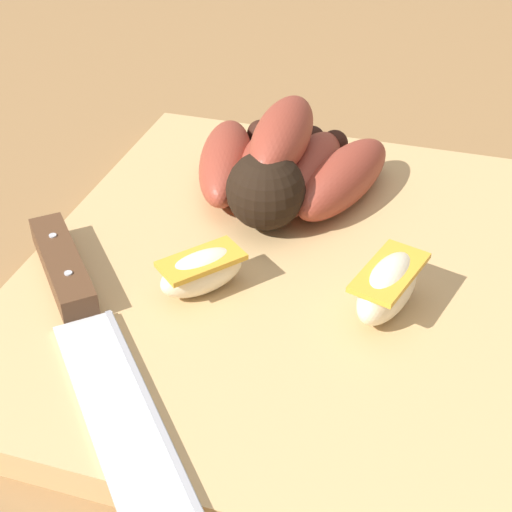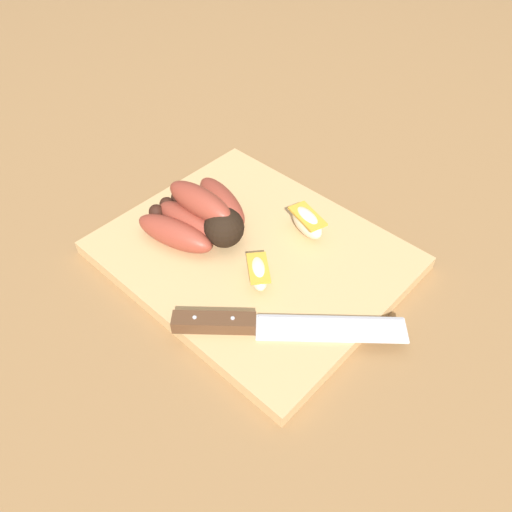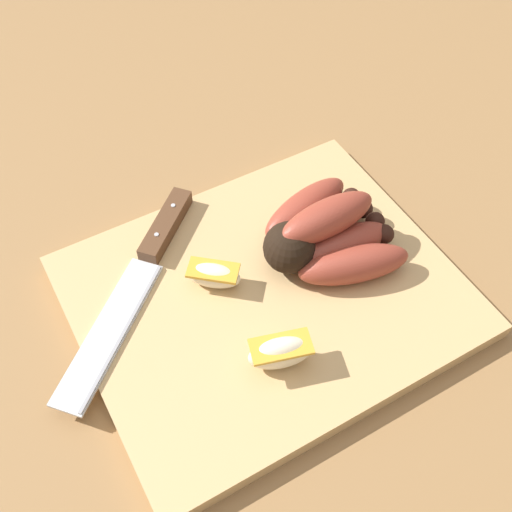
{
  "view_description": "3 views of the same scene",
  "coord_description": "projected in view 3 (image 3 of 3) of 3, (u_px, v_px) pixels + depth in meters",
  "views": [
    {
      "loc": [
        -0.38,
        -0.1,
        0.31
      ],
      "look_at": [
        -0.02,
        0.01,
        0.04
      ],
      "focal_mm": 51.16,
      "sensor_mm": 36.0,
      "label": 1
    },
    {
      "loc": [
        -0.34,
        0.36,
        0.52
      ],
      "look_at": [
        -0.03,
        0.02,
        0.04
      ],
      "focal_mm": 35.68,
      "sensor_mm": 36.0,
      "label": 2
    },
    {
      "loc": [
        -0.19,
        -0.32,
        0.56
      ],
      "look_at": [
        -0.0,
        0.02,
        0.06
      ],
      "focal_mm": 43.85,
      "sensor_mm": 36.0,
      "label": 3
    }
  ],
  "objects": [
    {
      "name": "apple_wedge_middle",
      "position": [
        281.0,
        352.0,
        0.59
      ],
      "size": [
        0.07,
        0.04,
        0.04
      ],
      "color": "#F4E5C1",
      "rests_on": "cutting_board"
    },
    {
      "name": "ground_plane",
      "position": [
        266.0,
        301.0,
        0.67
      ],
      "size": [
        6.0,
        6.0,
        0.0
      ],
      "primitive_type": "plane",
      "color": "olive"
    },
    {
      "name": "apple_wedge_near",
      "position": [
        213.0,
        275.0,
        0.65
      ],
      "size": [
        0.06,
        0.06,
        0.03
      ],
      "color": "#F4E5C1",
      "rests_on": "cutting_board"
    },
    {
      "name": "cutting_board",
      "position": [
        270.0,
        298.0,
        0.66
      ],
      "size": [
        0.39,
        0.32,
        0.02
      ],
      "primitive_type": "cube",
      "color": "tan",
      "rests_on": "ground_plane"
    },
    {
      "name": "chefs_knife",
      "position": [
        148.0,
        259.0,
        0.67
      ],
      "size": [
        0.23,
        0.21,
        0.02
      ],
      "color": "silver",
      "rests_on": "cutting_board"
    },
    {
      "name": "banana_bunch",
      "position": [
        324.0,
        234.0,
        0.67
      ],
      "size": [
        0.14,
        0.16,
        0.07
      ],
      "color": "black",
      "rests_on": "cutting_board"
    }
  ]
}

